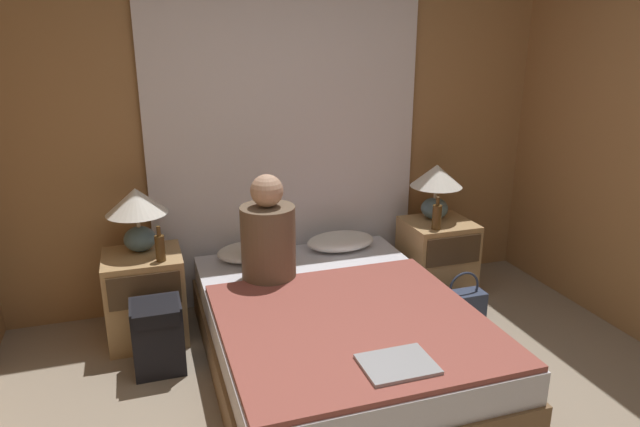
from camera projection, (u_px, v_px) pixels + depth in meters
name	position (u px, v px, depth m)	size (l,w,h in m)	color
wall_back	(284.00, 127.00, 4.00)	(4.01, 0.06, 2.50)	#A37547
curtain_panel	(287.00, 144.00, 3.98)	(2.12, 0.03, 2.29)	white
bed	(336.00, 335.00, 3.33)	(1.44, 1.97, 0.41)	brown
nightstand_left	(146.00, 297.00, 3.61)	(0.48, 0.45, 0.57)	tan
nightstand_right	(437.00, 258.00, 4.22)	(0.48, 0.45, 0.57)	tan
lamp_left	(137.00, 209.00, 3.51)	(0.38, 0.38, 0.41)	slate
lamp_right	(436.00, 183.00, 4.12)	(0.38, 0.38, 0.41)	slate
pillow_left	(253.00, 251.00, 3.87)	(0.49, 0.31, 0.12)	white
pillow_right	(341.00, 241.00, 4.06)	(0.49, 0.31, 0.12)	white
blanket_on_bed	(353.00, 323.00, 3.01)	(1.38, 1.36, 0.03)	#994C42
person_left_in_bed	(268.00, 237.00, 3.49)	(0.34, 0.34, 0.68)	brown
beer_bottle_on_left_stand	(160.00, 247.00, 3.41)	(0.06, 0.06, 0.22)	#513819
beer_bottle_on_right_stand	(437.00, 216.00, 3.96)	(0.06, 0.06, 0.23)	#513819
laptop_on_bed	(397.00, 364.00, 2.59)	(0.33, 0.26, 0.02)	#9EA0A5
backpack_on_floor	(158.00, 333.00, 3.27)	(0.28, 0.28, 0.43)	black
handbag_on_floor	(463.00, 305.00, 3.88)	(0.30, 0.14, 0.36)	#333D56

